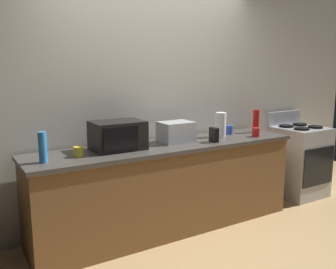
{
  "coord_description": "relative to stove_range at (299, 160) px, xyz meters",
  "views": [
    {
      "loc": [
        -1.88,
        -2.68,
        1.67
      ],
      "look_at": [
        0.0,
        0.4,
        1.0
      ],
      "focal_mm": 39.2,
      "sensor_mm": 36.0,
      "label": 1
    }
  ],
  "objects": [
    {
      "name": "mug_blue",
      "position": [
        -1.1,
        0.12,
        0.49
      ],
      "size": [
        0.08,
        0.08,
        0.1
      ],
      "primitive_type": "cylinder",
      "color": "#2D4CB2",
      "rests_on": "counter_run"
    },
    {
      "name": "counter_run",
      "position": [
        -2.0,
        0.0,
        -0.01
      ],
      "size": [
        2.84,
        0.64,
        0.9
      ],
      "color": "brown",
      "rests_on": "ground_plane"
    },
    {
      "name": "cordless_phone",
      "position": [
        -1.53,
        -0.15,
        0.51
      ],
      "size": [
        0.05,
        0.11,
        0.15
      ],
      "primitive_type": "cube",
      "rotation": [
        0.0,
        0.0,
        -0.02
      ],
      "color": "black",
      "rests_on": "counter_run"
    },
    {
      "name": "stove_range",
      "position": [
        0.0,
        0.0,
        0.0
      ],
      "size": [
        0.6,
        0.61,
        1.08
      ],
      "color": "#B7BABF",
      "rests_on": "ground_plane"
    },
    {
      "name": "ground_plane",
      "position": [
        -2.0,
        -0.4,
        -0.46
      ],
      "size": [
        8.0,
        8.0,
        0.0
      ],
      "primitive_type": "plane",
      "color": "tan"
    },
    {
      "name": "mug_yellow",
      "position": [
        -2.93,
        -0.04,
        0.48
      ],
      "size": [
        0.08,
        0.08,
        0.09
      ],
      "primitive_type": "cylinder",
      "color": "yellow",
      "rests_on": "counter_run"
    },
    {
      "name": "paper_towel_roll",
      "position": [
        -1.28,
        0.05,
        0.57
      ],
      "size": [
        0.12,
        0.12,
        0.27
      ],
      "primitive_type": "cylinder",
      "color": "white",
      "rests_on": "counter_run"
    },
    {
      "name": "toaster_oven",
      "position": [
        -1.87,
        0.06,
        0.54
      ],
      "size": [
        0.34,
        0.26,
        0.21
      ],
      "primitive_type": "cube",
      "color": "#B7BABF",
      "rests_on": "counter_run"
    },
    {
      "name": "bottle_hot_sauce",
      "position": [
        -0.75,
        0.05,
        0.57
      ],
      "size": [
        0.07,
        0.07,
        0.27
      ],
      "primitive_type": "cylinder",
      "color": "red",
      "rests_on": "counter_run"
    },
    {
      "name": "microwave",
      "position": [
        -2.52,
        0.05,
        0.57
      ],
      "size": [
        0.48,
        0.35,
        0.27
      ],
      "color": "black",
      "rests_on": "counter_run"
    },
    {
      "name": "bottle_spray_cleaner",
      "position": [
        -3.24,
        -0.08,
        0.57
      ],
      "size": [
        0.07,
        0.07,
        0.25
      ],
      "primitive_type": "cylinder",
      "color": "#338CE5",
      "rests_on": "counter_run"
    },
    {
      "name": "mug_red",
      "position": [
        -0.95,
        -0.16,
        0.49
      ],
      "size": [
        0.09,
        0.09,
        0.1
      ],
      "primitive_type": "cylinder",
      "color": "red",
      "rests_on": "counter_run"
    },
    {
      "name": "back_wall",
      "position": [
        -2.0,
        0.41,
        0.89
      ],
      "size": [
        6.4,
        0.1,
        2.7
      ],
      "primitive_type": "cube",
      "color": "beige",
      "rests_on": "ground_plane"
    }
  ]
}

